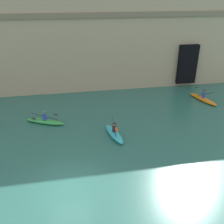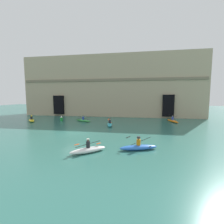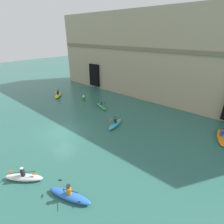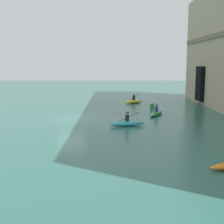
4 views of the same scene
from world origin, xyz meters
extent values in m
plane|color=#2D665B|center=(0.00, 0.00, 0.00)|extent=(120.00, 120.00, 0.00)
cube|color=tan|center=(1.57, 18.07, 6.69)|extent=(39.69, 6.54, 13.38)
cube|color=#7C6E59|center=(1.57, 14.75, 7.91)|extent=(38.90, 0.24, 0.51)
cube|color=black|center=(-9.86, 14.65, 2.53)|extent=(2.36, 0.70, 4.17)
ellipsoid|color=blue|center=(7.75, -4.63, 0.21)|extent=(3.25, 1.71, 0.41)
cylinder|color=orange|center=(7.75, -4.63, 0.64)|extent=(0.33, 0.33, 0.46)
sphere|color=brown|center=(7.75, -4.63, 0.99)|extent=(0.24, 0.24, 0.24)
cylinder|color=#232328|center=(7.75, -4.63, 1.09)|extent=(0.30, 0.30, 0.06)
cylinder|color=black|center=(7.75, -4.63, 0.67)|extent=(1.93, 0.17, 0.91)
ellipsoid|color=black|center=(8.60, -4.57, 0.28)|extent=(0.43, 0.21, 0.23)
ellipsoid|color=black|center=(6.91, -4.69, 1.06)|extent=(0.43, 0.21, 0.23)
ellipsoid|color=orange|center=(13.72, 10.15, 0.18)|extent=(1.66, 3.61, 0.36)
cylinder|color=#2D47B7|center=(13.72, 10.15, 0.65)|extent=(0.31, 0.31, 0.59)
sphere|color=beige|center=(13.72, 10.15, 1.06)|extent=(0.21, 0.21, 0.21)
cylinder|color=#232328|center=(13.72, 10.15, 1.14)|extent=(0.26, 0.26, 0.06)
cylinder|color=black|center=(13.72, 10.15, 0.68)|extent=(1.01, 1.80, 1.11)
ellipsoid|color=black|center=(14.15, 9.35, 0.20)|extent=(0.36, 0.45, 0.25)
ellipsoid|color=black|center=(13.29, 10.94, 1.17)|extent=(0.36, 0.45, 0.25)
ellipsoid|color=yellow|center=(-10.68, 6.53, 0.21)|extent=(2.61, 2.70, 0.42)
cylinder|color=#232328|center=(-10.68, 6.53, 0.68)|extent=(0.35, 0.35, 0.52)
sphere|color=#9E704C|center=(-10.68, 6.53, 1.05)|extent=(0.22, 0.22, 0.22)
cylinder|color=#4C6B4C|center=(-10.68, 6.53, 1.14)|extent=(0.27, 0.27, 0.06)
cylinder|color=black|center=(-10.68, 6.53, 0.71)|extent=(1.28, 1.48, 1.01)
ellipsoid|color=yellow|center=(-11.23, 7.17, 0.27)|extent=(0.41, 0.43, 0.25)
ellipsoid|color=yellow|center=(-10.13, 5.89, 1.14)|extent=(0.41, 0.43, 0.25)
ellipsoid|color=white|center=(3.85, -5.91, 0.21)|extent=(2.74, 2.32, 0.43)
cylinder|color=#232328|center=(3.85, -5.91, 0.68)|extent=(0.30, 0.30, 0.50)
sphere|color=brown|center=(3.85, -5.91, 1.02)|extent=(0.18, 0.18, 0.18)
cylinder|color=silver|center=(3.85, -5.91, 1.09)|extent=(0.23, 0.23, 0.06)
cylinder|color=black|center=(3.85, -5.91, 0.70)|extent=(1.59, 1.31, 0.27)
ellipsoid|color=#D84C19|center=(3.16, -6.48, 0.81)|extent=(0.46, 0.42, 0.10)
ellipsoid|color=#D84C19|center=(4.54, -5.34, 0.60)|extent=(0.46, 0.42, 0.10)
ellipsoid|color=#33B2C6|center=(3.60, 5.02, 0.21)|extent=(1.31, 3.00, 0.43)
cylinder|color=#232328|center=(3.60, 5.02, 0.67)|extent=(0.32, 0.32, 0.49)
sphere|color=beige|center=(3.60, 5.02, 1.02)|extent=(0.22, 0.22, 0.22)
cylinder|color=#232328|center=(3.60, 5.02, 1.11)|extent=(0.28, 0.28, 0.06)
cylinder|color=black|center=(3.60, 5.02, 0.69)|extent=(0.08, 1.93, 0.93)
ellipsoid|color=#D84C19|center=(3.61, 5.87, 0.30)|extent=(0.19, 0.42, 0.23)
ellipsoid|color=#D84C19|center=(3.58, 4.17, 1.09)|extent=(0.19, 0.42, 0.23)
ellipsoid|color=green|center=(-1.73, 8.12, 0.17)|extent=(3.42, 2.11, 0.34)
cylinder|color=#2D47B7|center=(-1.73, 8.12, 0.61)|extent=(0.33, 0.33, 0.53)
sphere|color=tan|center=(-1.73, 8.12, 0.97)|extent=(0.21, 0.21, 0.21)
cylinder|color=#4C6B4C|center=(-1.73, 8.12, 1.06)|extent=(0.26, 0.26, 0.06)
cylinder|color=black|center=(-1.73, 8.12, 0.63)|extent=(2.15, 0.65, 0.55)
ellipsoid|color=black|center=(-2.69, 8.40, 0.40)|extent=(0.47, 0.30, 0.15)
ellipsoid|color=black|center=(-0.78, 7.85, 0.86)|extent=(0.47, 0.30, 0.15)
cylinder|color=green|center=(-5.91, 8.22, 0.31)|extent=(0.44, 0.44, 0.61)
cone|color=white|center=(-5.91, 8.22, 0.82)|extent=(0.38, 0.38, 0.42)
camera|label=1|loc=(0.48, -11.06, 10.07)|focal=40.00mm
camera|label=2|loc=(7.56, -16.81, 4.40)|focal=24.00mm
camera|label=3|loc=(15.35, -9.01, 10.10)|focal=28.00mm
camera|label=4|loc=(28.29, 3.81, 5.09)|focal=50.00mm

